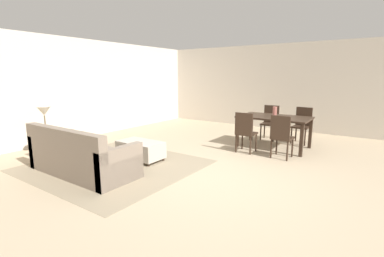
{
  "coord_description": "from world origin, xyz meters",
  "views": [
    {
      "loc": [
        2.38,
        -3.93,
        1.72
      ],
      "look_at": [
        -1.03,
        1.0,
        0.56
      ],
      "focal_mm": 25.79,
      "sensor_mm": 36.0,
      "label": 1
    }
  ],
  "objects_px": {
    "table_lamp": "(44,112)",
    "vase_centerpiece": "(275,112)",
    "dining_chair_far_right": "(302,123)",
    "dining_chair_near_left": "(245,130)",
    "dining_chair_far_left": "(270,120)",
    "dining_table": "(274,120)",
    "ottoman_table": "(141,149)",
    "couch": "(81,158)",
    "dining_chair_near_right": "(281,134)",
    "side_table": "(47,138)"
  },
  "relations": [
    {
      "from": "dining_chair_near_left",
      "to": "vase_centerpiece",
      "type": "height_order",
      "value": "vase_centerpiece"
    },
    {
      "from": "couch",
      "to": "dining_chair_near_right",
      "type": "bearing_deg",
      "value": 47.79
    },
    {
      "from": "dining_table",
      "to": "dining_chair_far_right",
      "type": "relative_size",
      "value": 1.76
    },
    {
      "from": "couch",
      "to": "dining_chair_far_right",
      "type": "xyz_separation_m",
      "value": [
        2.66,
        4.59,
        0.23
      ]
    },
    {
      "from": "couch",
      "to": "dining_chair_near_right",
      "type": "xyz_separation_m",
      "value": [
        2.64,
        2.91,
        0.23
      ]
    },
    {
      "from": "table_lamp",
      "to": "dining_chair_near_left",
      "type": "relative_size",
      "value": 0.57
    },
    {
      "from": "dining_table",
      "to": "couch",
      "type": "bearing_deg",
      "value": -120.7
    },
    {
      "from": "ottoman_table",
      "to": "couch",
      "type": "bearing_deg",
      "value": -103.96
    },
    {
      "from": "dining_chair_far_left",
      "to": "vase_centerpiece",
      "type": "distance_m",
      "value": 0.99
    },
    {
      "from": "dining_chair_near_left",
      "to": "dining_chair_far_left",
      "type": "distance_m",
      "value": 1.66
    },
    {
      "from": "table_lamp",
      "to": "dining_table",
      "type": "relative_size",
      "value": 0.32
    },
    {
      "from": "couch",
      "to": "side_table",
      "type": "distance_m",
      "value": 1.36
    },
    {
      "from": "side_table",
      "to": "dining_chair_near_right",
      "type": "distance_m",
      "value": 4.87
    },
    {
      "from": "ottoman_table",
      "to": "vase_centerpiece",
      "type": "bearing_deg",
      "value": 52.84
    },
    {
      "from": "table_lamp",
      "to": "dining_chair_near_left",
      "type": "xyz_separation_m",
      "value": [
        3.18,
        2.78,
        -0.47
      ]
    },
    {
      "from": "dining_chair_near_left",
      "to": "dining_chair_near_right",
      "type": "distance_m",
      "value": 0.8
    },
    {
      "from": "table_lamp",
      "to": "dining_table",
      "type": "distance_m",
      "value": 5.07
    },
    {
      "from": "ottoman_table",
      "to": "dining_chair_near_right",
      "type": "distance_m",
      "value": 2.93
    },
    {
      "from": "side_table",
      "to": "dining_chair_far_left",
      "type": "relative_size",
      "value": 0.62
    },
    {
      "from": "table_lamp",
      "to": "dining_chair_far_right",
      "type": "bearing_deg",
      "value": 48.1
    },
    {
      "from": "vase_centerpiece",
      "to": "couch",
      "type": "bearing_deg",
      "value": -120.82
    },
    {
      "from": "dining_table",
      "to": "dining_chair_near_left",
      "type": "relative_size",
      "value": 1.76
    },
    {
      "from": "side_table",
      "to": "dining_chair_near_left",
      "type": "xyz_separation_m",
      "value": [
        3.18,
        2.78,
        0.07
      ]
    },
    {
      "from": "table_lamp",
      "to": "vase_centerpiece",
      "type": "distance_m",
      "value": 5.06
    },
    {
      "from": "side_table",
      "to": "dining_chair_near_left",
      "type": "distance_m",
      "value": 4.23
    },
    {
      "from": "dining_chair_far_right",
      "to": "couch",
      "type": "bearing_deg",
      "value": -120.11
    },
    {
      "from": "couch",
      "to": "dining_chair_far_left",
      "type": "relative_size",
      "value": 2.28
    },
    {
      "from": "dining_chair_near_left",
      "to": "dining_chair_far_left",
      "type": "relative_size",
      "value": 1.0
    },
    {
      "from": "table_lamp",
      "to": "dining_chair_near_left",
      "type": "distance_m",
      "value": 4.25
    },
    {
      "from": "dining_chair_far_right",
      "to": "dining_chair_near_left",
      "type": "bearing_deg",
      "value": -116.0
    },
    {
      "from": "side_table",
      "to": "dining_chair_near_right",
      "type": "xyz_separation_m",
      "value": [
        3.99,
        2.79,
        0.07
      ]
    },
    {
      "from": "dining_chair_near_left",
      "to": "vase_centerpiece",
      "type": "distance_m",
      "value": 0.97
    },
    {
      "from": "side_table",
      "to": "dining_table",
      "type": "height_order",
      "value": "dining_table"
    },
    {
      "from": "dining_chair_near_left",
      "to": "dining_chair_far_right",
      "type": "height_order",
      "value": "same"
    },
    {
      "from": "dining_table",
      "to": "dining_chair_far_left",
      "type": "relative_size",
      "value": 1.76
    },
    {
      "from": "dining_table",
      "to": "dining_chair_far_right",
      "type": "xyz_separation_m",
      "value": [
        0.45,
        0.87,
        -0.15
      ]
    },
    {
      "from": "table_lamp",
      "to": "ottoman_table",
      "type": "bearing_deg",
      "value": 32.76
    },
    {
      "from": "side_table",
      "to": "dining_table",
      "type": "xyz_separation_m",
      "value": [
        3.56,
        3.6,
        0.22
      ]
    },
    {
      "from": "couch",
      "to": "dining_chair_far_left",
      "type": "bearing_deg",
      "value": 68.08
    },
    {
      "from": "couch",
      "to": "dining_table",
      "type": "distance_m",
      "value": 4.35
    },
    {
      "from": "side_table",
      "to": "vase_centerpiece",
      "type": "xyz_separation_m",
      "value": [
        3.56,
        3.59,
        0.42
      ]
    },
    {
      "from": "dining_chair_far_right",
      "to": "vase_centerpiece",
      "type": "height_order",
      "value": "vase_centerpiece"
    },
    {
      "from": "dining_chair_far_left",
      "to": "dining_chair_far_right",
      "type": "xyz_separation_m",
      "value": [
        0.83,
        0.03,
        0.0
      ]
    },
    {
      "from": "dining_chair_near_left",
      "to": "dining_table",
      "type": "bearing_deg",
      "value": 65.61
    },
    {
      "from": "dining_chair_far_right",
      "to": "ottoman_table",
      "type": "bearing_deg",
      "value": -124.76
    },
    {
      "from": "dining_chair_far_right",
      "to": "table_lamp",
      "type": "bearing_deg",
      "value": -131.9
    },
    {
      "from": "table_lamp",
      "to": "dining_table",
      "type": "height_order",
      "value": "table_lamp"
    },
    {
      "from": "dining_table",
      "to": "ottoman_table",
      "type": "bearing_deg",
      "value": -126.98
    },
    {
      "from": "dining_table",
      "to": "dining_chair_far_right",
      "type": "height_order",
      "value": "dining_chair_far_right"
    },
    {
      "from": "ottoman_table",
      "to": "dining_chair_near_right",
      "type": "bearing_deg",
      "value": 36.44
    }
  ]
}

